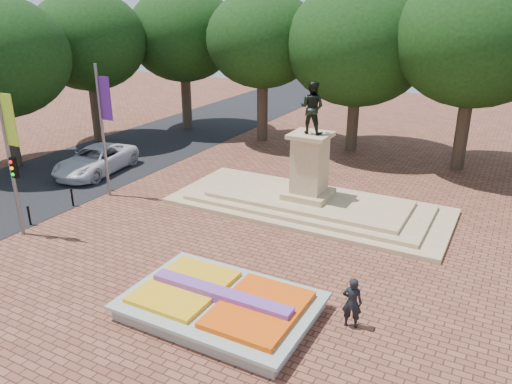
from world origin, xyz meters
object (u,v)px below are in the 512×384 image
Objects in this scene: van at (96,160)px; pedestrian at (352,302)px; flower_bed at (221,304)px; monument at (308,191)px.

pedestrian is at bearing -29.27° from van.
van is (-14.60, 8.96, 0.44)m from flower_bed.
monument reaches higher than flower_bed.
van is at bearing -175.60° from monument.
flower_bed is at bearing 8.25° from pedestrian.
monument is 2.39× the size of van.
van is at bearing 148.46° from flower_bed.
flower_bed is 17.13m from van.
van is (-13.57, -1.04, -0.07)m from monument.
flower_bed is 1.07× the size of van.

